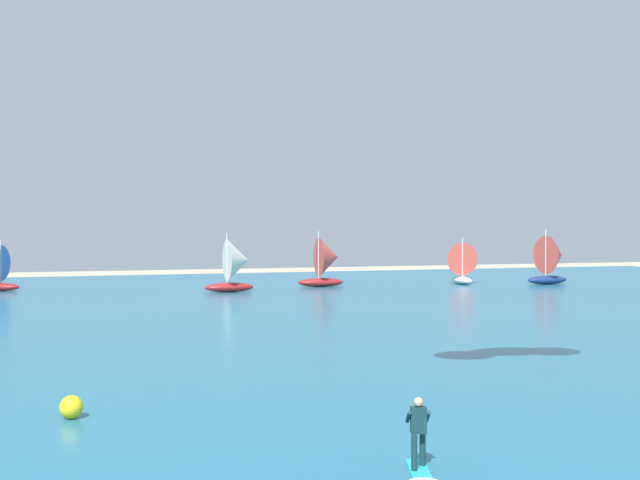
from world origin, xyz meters
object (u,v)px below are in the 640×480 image
sailboat_trailing (327,261)px  sailboat_far_right (553,259)px  sailboat_near_shore (459,263)px  sailboat_mid_right (236,265)px  marker_buoy (71,407)px  kitesurfer (420,446)px

sailboat_trailing → sailboat_far_right: (23.32, -4.34, 0.09)m
sailboat_near_shore → sailboat_mid_right: (-24.35, -2.54, 0.22)m
sailboat_near_shore → marker_buoy: (-39.23, -46.07, -1.87)m
sailboat_trailing → sailboat_far_right: size_ratio=0.97×
kitesurfer → sailboat_far_right: 64.75m
sailboat_mid_right → marker_buoy: sailboat_mid_right is taller
kitesurfer → sailboat_far_right: bearing=50.9°
kitesurfer → sailboat_far_right: sailboat_far_right is taller
kitesurfer → sailboat_trailing: (17.47, 54.58, 1.90)m
sailboat_far_right → marker_buoy: 64.23m
sailboat_far_right → marker_buoy: bearing=-138.6°
sailboat_near_shore → marker_buoy: size_ratio=7.12×
kitesurfer → marker_buoy: bearing=133.4°
kitesurfer → sailboat_far_right: (40.78, 50.25, 1.99)m
sailboat_far_right → marker_buoy: (-48.13, -42.47, -2.25)m
sailboat_far_right → sailboat_mid_right: size_ratio=1.06×
kitesurfer → sailboat_trailing: size_ratio=0.37×
sailboat_trailing → marker_buoy: 53.02m
sailboat_far_right → sailboat_near_shore: size_ratio=1.17×
sailboat_trailing → sailboat_near_shore: size_ratio=1.13×
sailboat_trailing → sailboat_mid_right: bearing=-161.7°
sailboat_trailing → marker_buoy: size_ratio=8.05×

